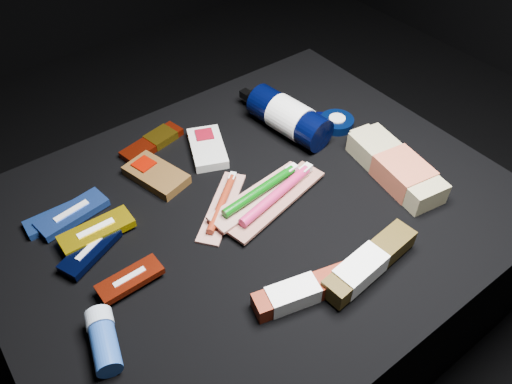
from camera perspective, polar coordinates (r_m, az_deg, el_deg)
ground at (r=1.30m, az=-0.27°, el=-13.70°), size 3.00×3.00×0.00m
cloth_table at (r=1.13m, az=-0.31°, el=-8.48°), size 0.98×0.78×0.40m
luna_bar_0 at (r=1.02m, az=-21.79°, el=-2.75°), size 0.12×0.05×0.02m
luna_bar_1 at (r=1.01m, az=-20.24°, el=-2.35°), size 0.14×0.07×0.02m
luna_bar_2 at (r=0.94m, az=-18.40°, el=-6.33°), size 0.13×0.09×0.02m
luna_bar_3 at (r=0.96m, az=-17.74°, el=-4.29°), size 0.13×0.05×0.02m
luna_bar_4 at (r=0.87m, az=-14.19°, el=-9.64°), size 0.11×0.04×0.01m
clif_bar_0 at (r=1.05m, az=-11.54°, el=2.04°), size 0.10×0.15×0.02m
clif_bar_1 at (r=1.10m, az=-5.62°, el=5.20°), size 0.11×0.15×0.02m
power_bar at (r=1.13m, az=-11.47°, el=5.72°), size 0.15×0.07×0.02m
lotion_bottle at (r=1.13m, az=3.77°, el=8.54°), size 0.10×0.25×0.08m
cream_tin_upper at (r=1.17m, az=7.40°, el=7.76°), size 0.07×0.07×0.02m
cream_tin_lower at (r=1.17m, az=9.20°, el=7.87°), size 0.08×0.08×0.02m
bodywash_bottle at (r=1.06m, az=15.76°, el=2.66°), size 0.11×0.25×0.05m
deodorant_stick at (r=0.82m, az=-17.03°, el=-15.83°), size 0.07×0.11×0.04m
toothbrush_pack_0 at (r=0.97m, az=-3.88°, el=-1.41°), size 0.18×0.15×0.02m
toothbrush_pack_1 at (r=0.97m, az=2.40°, el=-0.55°), size 0.25×0.11×0.03m
toothbrush_pack_2 at (r=0.97m, az=0.56°, el=-0.05°), size 0.23×0.08×0.03m
toothpaste_carton_red at (r=0.84m, az=5.18°, el=-11.34°), size 0.18×0.08×0.04m
toothpaste_carton_green at (r=0.87m, az=12.50°, el=-8.16°), size 0.21×0.06×0.04m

